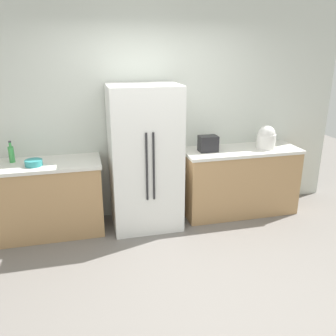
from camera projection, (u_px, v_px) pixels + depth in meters
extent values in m
plane|color=slate|center=(183.00, 284.00, 3.43)|extent=(10.68, 10.68, 0.00)
cube|color=silver|center=(147.00, 110.00, 4.56)|extent=(5.34, 0.10, 2.81)
cube|color=tan|center=(38.00, 201.00, 4.24)|extent=(1.49, 0.58, 0.86)
cube|color=silver|center=(34.00, 165.00, 4.09)|extent=(1.52, 0.61, 0.04)
cube|color=tan|center=(239.00, 182.00, 4.83)|extent=(1.51, 0.58, 0.86)
cube|color=silver|center=(241.00, 150.00, 4.68)|extent=(1.54, 0.61, 0.04)
cube|color=white|center=(145.00, 158.00, 4.33)|extent=(0.83, 0.67, 1.77)
cylinder|color=#262628|center=(147.00, 167.00, 4.00)|extent=(0.02, 0.02, 0.80)
cylinder|color=#262628|center=(154.00, 167.00, 4.02)|extent=(0.02, 0.02, 0.80)
cube|color=black|center=(208.00, 144.00, 4.53)|extent=(0.24, 0.16, 0.20)
cylinder|color=silver|center=(266.00, 141.00, 4.67)|extent=(0.24, 0.24, 0.19)
sphere|color=silver|center=(267.00, 134.00, 4.64)|extent=(0.23, 0.23, 0.23)
cylinder|color=green|center=(12.00, 155.00, 4.10)|extent=(0.06, 0.06, 0.19)
cylinder|color=green|center=(10.00, 145.00, 4.06)|extent=(0.03, 0.03, 0.05)
cylinder|color=#333338|center=(10.00, 142.00, 4.05)|extent=(0.03, 0.03, 0.02)
cylinder|color=teal|center=(34.00, 163.00, 3.99)|extent=(0.19, 0.19, 0.07)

